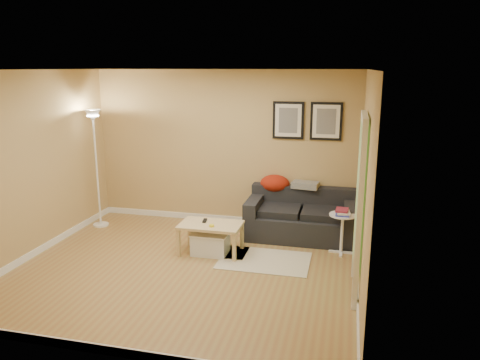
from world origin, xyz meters
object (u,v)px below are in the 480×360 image
Objects in this scene: coffee_table at (211,238)px; storage_bin at (210,243)px; sofa at (301,215)px; side_table at (342,234)px; floor_lamp at (97,172)px; book_stack at (343,212)px.

coffee_table is 1.70× the size of storage_bin.
side_table is (0.64, -0.51, -0.08)m from sofa.
storage_bin is at bearing -140.81° from sofa.
side_table is 4.08m from floor_lamp.
sofa is at bearing 4.10° from floor_lamp.
storage_bin is 1.94m from book_stack.
floor_lamp is (-4.02, 0.27, 0.64)m from side_table.
sofa is 3.26× the size of storage_bin.
book_stack is at bearing -39.74° from sofa.
storage_bin is 1.90m from side_table.
sofa is at bearing 141.38° from side_table.
book_stack is 0.13× the size of floor_lamp.
floor_lamp reaches higher than side_table.
side_table is at bearing 27.22° from coffee_table.
book_stack is at bearing -109.67° from side_table.
floor_lamp reaches higher than coffee_table.
side_table is at bearing -38.62° from sofa.
sofa is at bearing 52.14° from coffee_table.
sofa is 1.56m from storage_bin.
side_table is 2.32× the size of book_stack.
coffee_table is at bearing -141.98° from sofa.
book_stack reaches higher than coffee_table.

